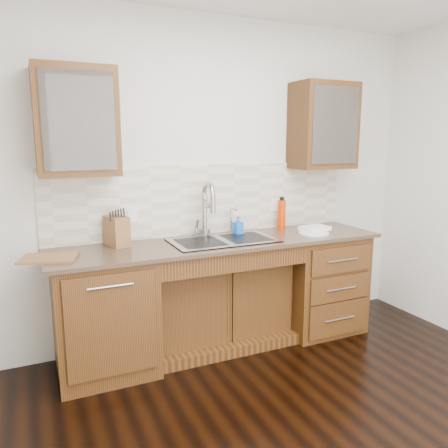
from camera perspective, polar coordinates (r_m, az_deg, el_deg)
name	(u,v)px	position (r m, az deg, el deg)	size (l,w,h in m)	color
wall_back	(205,182)	(3.77, -2.52, 5.53)	(4.00, 0.10, 2.70)	silver
base_cabinet_left	(104,314)	(3.40, -15.35, -11.30)	(0.70, 0.62, 0.88)	#593014
base_cabinet_center	(218,302)	(3.75, -0.83, -10.21)	(1.20, 0.44, 0.70)	#593014
base_cabinet_right	(317,281)	(4.10, 12.04, -7.26)	(0.70, 0.62, 0.88)	#593014
countertop	(223,242)	(3.50, -0.17, -2.42)	(2.70, 0.65, 0.03)	#84705B
backsplash	(208,199)	(3.73, -2.15, 3.23)	(2.70, 0.02, 0.59)	beige
sink	(223,251)	(3.50, -0.07, -3.59)	(0.84, 0.46, 0.19)	#9E9EA5
faucet	(204,213)	(3.63, -2.57, 1.50)	(0.04, 0.04, 0.40)	#999993
filter_tap	(231,220)	(3.75, 0.93, 0.57)	(0.02, 0.02, 0.24)	#999993
upper_cabinet_left	(76,122)	(3.29, -18.75, 12.49)	(0.55, 0.34, 0.75)	#593014
upper_cabinet_right	(323,126)	(4.08, 12.80, 12.36)	(0.55, 0.34, 0.75)	#593014
outlet_left	(133,215)	(3.54, -11.85, 1.20)	(0.08, 0.01, 0.12)	white
outlet_right	(274,205)	(4.02, 6.55, 2.49)	(0.08, 0.01, 0.12)	white
soap_bottle	(238,226)	(3.71, 1.85, -0.20)	(0.07, 0.07, 0.16)	blue
water_bottle	(282,215)	(3.97, 7.53, 1.22)	(0.07, 0.07, 0.26)	red
plate	(314,233)	(3.81, 11.66, -1.21)	(0.26, 0.26, 0.01)	silver
dish_towel	(315,228)	(3.89, 11.75, -0.57)	(0.24, 0.17, 0.04)	white
knife_block	(117,231)	(3.41, -13.81, -0.90)	(0.13, 0.20, 0.23)	brown
cutting_board	(49,258)	(3.18, -21.93, -4.15)	(0.36, 0.25, 0.02)	olive
cup_left_a	(62,129)	(3.28, -20.39, 11.51)	(0.13, 0.13, 0.10)	silver
cup_left_b	(98,130)	(3.30, -16.10, 11.75)	(0.11, 0.11, 0.10)	white
cup_right_a	(310,131)	(4.00, 11.20, 11.79)	(0.14, 0.14, 0.11)	white
cup_right_b	(328,133)	(4.12, 13.49, 11.52)	(0.09, 0.09, 0.09)	white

